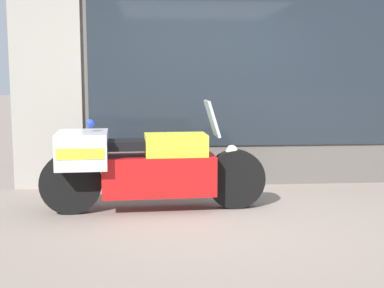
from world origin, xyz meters
The scene contains 4 objects.
ground_plane centered at (0.00, 0.00, 0.00)m, with size 60.00×60.00×0.00m, color gray.
shop_building centered at (-0.39, 2.00, 1.97)m, with size 5.18×0.55×3.93m.
window_display centered at (0.38, 2.03, 0.44)m, with size 3.83×0.30×1.82m.
paramedic_motorcycle centered at (-0.93, 0.53, 0.52)m, with size 2.49×0.70×1.22m.
Camera 1 is at (-0.80, -5.27, 1.55)m, focal length 50.00 mm.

